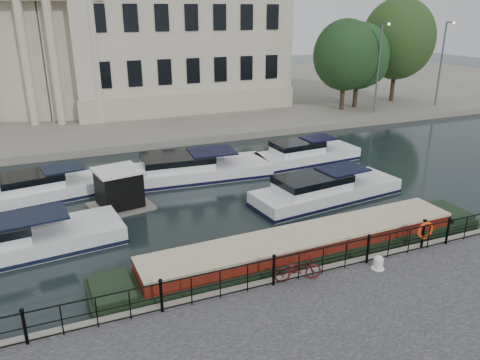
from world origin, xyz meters
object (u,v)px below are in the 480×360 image
bicycle (298,269)px  mooring_bollard (378,263)px  harbour_hut (119,191)px  life_ring_post (425,231)px  narrowboat (306,251)px

bicycle → mooring_bollard: bearing=-87.7°
bicycle → harbour_hut: size_ratio=0.52×
mooring_bollard → harbour_hut: 13.37m
life_ring_post → narrowboat: 4.86m
bicycle → life_ring_post: life_ring_post is taller
bicycle → mooring_bollard: (3.18, -0.47, -0.20)m
bicycle → harbour_hut: bearing=34.6°
bicycle → narrowboat: bearing=-26.4°
bicycle → life_ring_post: (5.90, 0.14, 0.32)m
life_ring_post → bicycle: bearing=-178.6°
narrowboat → harbour_hut: 10.40m
bicycle → narrowboat: (1.53, 2.03, -0.64)m
bicycle → mooring_bollard: size_ratio=3.17×
life_ring_post → narrowboat: life_ring_post is taller
mooring_bollard → life_ring_post: 2.84m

